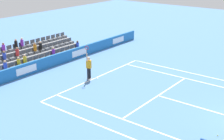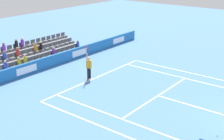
{
  "view_description": "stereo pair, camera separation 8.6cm",
  "coord_description": "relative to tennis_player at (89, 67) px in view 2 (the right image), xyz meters",
  "views": [
    {
      "loc": [
        17.11,
        2.96,
        8.69
      ],
      "look_at": [
        0.28,
        -10.11,
        1.1
      ],
      "focal_mm": 50.29,
      "sensor_mm": 36.0,
      "label": 1
    },
    {
      "loc": [
        17.06,
        3.03,
        8.69
      ],
      "look_at": [
        0.28,
        -10.11,
        1.1
      ],
      "focal_mm": 50.29,
      "sensor_mm": 36.0,
      "label": 2
    }
  ],
  "objects": [
    {
      "name": "line_baseline",
      "position": [
        -0.57,
        0.22,
        -0.99
      ],
      "size": [
        10.97,
        0.1,
        0.01
      ],
      "primitive_type": "cube",
      "color": "white",
      "rests_on": "ground"
    },
    {
      "name": "tennis_player",
      "position": [
        0.0,
        0.0,
        0.0
      ],
      "size": [
        0.53,
        0.39,
        2.85
      ],
      "color": "black",
      "rests_on": "ground"
    },
    {
      "name": "line_centre_mark",
      "position": [
        -0.57,
        0.32,
        -0.99
      ],
      "size": [
        0.1,
        0.2,
        0.01
      ],
      "primitive_type": "cube",
      "color": "white",
      "rests_on": "ground"
    },
    {
      "name": "line_singles_sideline_left",
      "position": [
        3.55,
        6.16,
        -0.99
      ],
      "size": [
        0.1,
        11.89,
        0.01
      ],
      "primitive_type": "cube",
      "color": "white",
      "rests_on": "ground"
    },
    {
      "name": "line_service",
      "position": [
        -0.57,
        5.71,
        -0.99
      ],
      "size": [
        8.23,
        0.1,
        0.01
      ],
      "primitive_type": "cube",
      "color": "white",
      "rests_on": "ground"
    },
    {
      "name": "line_centre_service",
      "position": [
        -0.57,
        8.91,
        -0.99
      ],
      "size": [
        0.1,
        6.4,
        0.01
      ],
      "primitive_type": "cube",
      "color": "white",
      "rests_on": "ground"
    },
    {
      "name": "line_doubles_sideline_left",
      "position": [
        4.92,
        6.16,
        -0.99
      ],
      "size": [
        0.1,
        11.89,
        0.01
      ],
      "primitive_type": "cube",
      "color": "white",
      "rests_on": "ground"
    },
    {
      "name": "loose_tennis_ball",
      "position": [
        1.98,
        10.71,
        -0.96
      ],
      "size": [
        0.07,
        0.07,
        0.07
      ],
      "primitive_type": "sphere",
      "color": "#D1E533",
      "rests_on": "ground"
    },
    {
      "name": "line_doubles_sideline_right",
      "position": [
        -6.05,
        6.16,
        -0.99
      ],
      "size": [
        0.1,
        11.89,
        0.01
      ],
      "primitive_type": "cube",
      "color": "white",
      "rests_on": "ground"
    },
    {
      "name": "line_singles_sideline_right",
      "position": [
        -4.68,
        6.16,
        -0.99
      ],
      "size": [
        0.1,
        11.89,
        0.01
      ],
      "primitive_type": "cube",
      "color": "white",
      "rests_on": "ground"
    },
    {
      "name": "stadium_stand",
      "position": [
        -0.53,
        -6.76,
        -0.44
      ],
      "size": [
        8.68,
        2.85,
        2.21
      ],
      "color": "gray",
      "rests_on": "ground"
    },
    {
      "name": "sponsor_barrier",
      "position": [
        -0.57,
        -4.45,
        -0.49
      ],
      "size": [
        23.98,
        0.22,
        0.99
      ],
      "color": "#1E66AD",
      "rests_on": "ground"
    }
  ]
}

